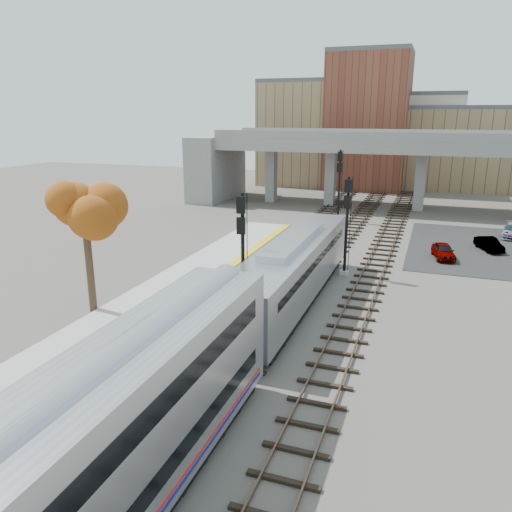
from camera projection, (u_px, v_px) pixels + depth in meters
The scene contains 14 objects.
ground at pixel (215, 373), 23.03m from camera, with size 160.00×160.00×0.00m, color #47423D.
platform at pixel (85, 346), 25.34m from camera, with size 4.50×60.00×0.35m, color #9E9E99.
yellow_strip at pixel (116, 349), 24.67m from camera, with size 0.70×60.00×0.01m, color yellow.
tracks at pixel (303, 288), 34.00m from camera, with size 10.70×95.00×0.25m.
overpass at pixel (404, 162), 60.50m from camera, with size 54.00×12.00×9.50m.
buildings_far at pixel (391, 136), 80.62m from camera, with size 43.00×21.00×20.60m.
parking_lot at pixel (492, 249), 43.79m from camera, with size 14.00×18.00×0.04m, color black.
locomotive at pixel (294, 269), 30.80m from camera, with size 3.02×19.05×4.10m.
signal_mast_near at pixel (242, 257), 28.11m from camera, with size 0.60×0.64×7.38m.
signal_mast_mid at pixel (346, 227), 36.00m from camera, with size 0.60×0.64×7.24m.
signal_mast_far at pixel (339, 185), 54.27m from camera, with size 0.60×0.64×7.75m.
tree at pixel (84, 212), 28.10m from camera, with size 3.60×3.60×8.35m.
car_a at pixel (443, 251), 40.87m from camera, with size 1.47×3.65×1.24m, color #99999E.
car_b at pixel (489, 244), 43.21m from camera, with size 1.20×3.46×1.14m, color #99999E.
Camera 1 is at (8.75, -18.76, 11.60)m, focal length 35.00 mm.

